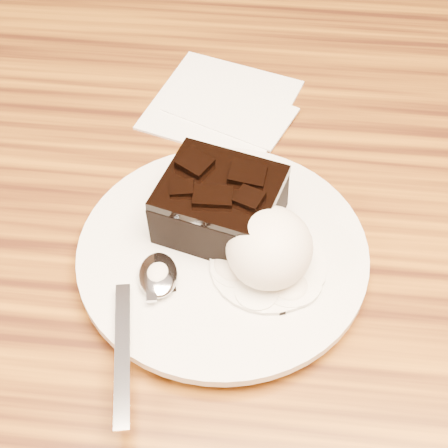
# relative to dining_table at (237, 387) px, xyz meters

# --- Properties ---
(dining_table) EXTENTS (1.20, 0.80, 0.75)m
(dining_table) POSITION_rel_dining_table_xyz_m (0.00, 0.00, 0.00)
(dining_table) COLOR #361A0D
(dining_table) RESTS_ON floor
(plate) EXTENTS (0.24, 0.24, 0.02)m
(plate) POSITION_rel_dining_table_xyz_m (-0.01, -0.08, 0.38)
(plate) COLOR silver
(plate) RESTS_ON dining_table
(brownie) EXTENTS (0.11, 0.10, 0.04)m
(brownie) POSITION_rel_dining_table_xyz_m (-0.01, -0.05, 0.42)
(brownie) COLOR black
(brownie) RESTS_ON plate
(ice_cream_scoop) EXTENTS (0.07, 0.07, 0.06)m
(ice_cream_scoop) POSITION_rel_dining_table_xyz_m (0.03, -0.09, 0.42)
(ice_cream_scoop) COLOR white
(ice_cream_scoop) RESTS_ON plate
(melt_puddle) EXTENTS (0.09, 0.09, 0.00)m
(melt_puddle) POSITION_rel_dining_table_xyz_m (0.03, -0.09, 0.40)
(melt_puddle) COLOR white
(melt_puddle) RESTS_ON plate
(spoon) EXTENTS (0.07, 0.18, 0.01)m
(spoon) POSITION_rel_dining_table_xyz_m (-0.06, -0.11, 0.40)
(spoon) COLOR silver
(spoon) RESTS_ON plate
(napkin) EXTENTS (0.17, 0.17, 0.01)m
(napkin) POSITION_rel_dining_table_xyz_m (-0.03, 0.12, 0.38)
(napkin) COLOR white
(napkin) RESTS_ON dining_table
(crumb_a) EXTENTS (0.01, 0.01, 0.00)m
(crumb_a) POSITION_rel_dining_table_xyz_m (0.05, -0.12, 0.40)
(crumb_a) COLOR black
(crumb_a) RESTS_ON plate
(crumb_b) EXTENTS (0.01, 0.01, 0.00)m
(crumb_b) POSITION_rel_dining_table_xyz_m (-0.04, -0.12, 0.40)
(crumb_b) COLOR black
(crumb_b) RESTS_ON plate
(crumb_c) EXTENTS (0.01, 0.01, 0.00)m
(crumb_c) POSITION_rel_dining_table_xyz_m (0.05, -0.12, 0.40)
(crumb_c) COLOR black
(crumb_c) RESTS_ON plate
(crumb_d) EXTENTS (0.01, 0.01, 0.00)m
(crumb_d) POSITION_rel_dining_table_xyz_m (0.04, -0.13, 0.40)
(crumb_d) COLOR black
(crumb_d) RESTS_ON plate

